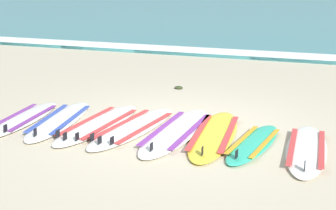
# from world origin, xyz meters

# --- Properties ---
(ground_plane) EXTENTS (80.00, 80.00, 0.00)m
(ground_plane) POSITION_xyz_m (0.00, 0.00, 0.00)
(ground_plane) COLOR #C1B599
(wave_foam_strip) EXTENTS (80.00, 1.01, 0.11)m
(wave_foam_strip) POSITION_xyz_m (0.00, 7.06, 0.06)
(wave_foam_strip) COLOR white
(wave_foam_strip) RESTS_ON ground
(surfboard_0) EXTENTS (0.73, 2.19, 0.18)m
(surfboard_0) POSITION_xyz_m (-2.53, -0.41, 0.04)
(surfboard_0) COLOR silver
(surfboard_0) RESTS_ON ground
(surfboard_1) EXTENTS (0.92, 2.38, 0.18)m
(surfboard_1) POSITION_xyz_m (-1.91, -0.29, 0.04)
(surfboard_1) COLOR white
(surfboard_1) RESTS_ON ground
(surfboard_2) EXTENTS (0.75, 2.46, 0.18)m
(surfboard_2) POSITION_xyz_m (-1.20, -0.26, 0.04)
(surfboard_2) COLOR white
(surfboard_2) RESTS_ON ground
(surfboard_3) EXTENTS (0.89, 2.51, 0.18)m
(surfboard_3) POSITION_xyz_m (-0.60, -0.24, 0.04)
(surfboard_3) COLOR white
(surfboard_3) RESTS_ON ground
(surfboard_4) EXTENTS (0.70, 2.61, 0.18)m
(surfboard_4) POSITION_xyz_m (0.11, -0.18, 0.04)
(surfboard_4) COLOR white
(surfboard_4) RESTS_ON ground
(surfboard_5) EXTENTS (0.86, 2.56, 0.18)m
(surfboard_5) POSITION_xyz_m (0.69, -0.14, 0.04)
(surfboard_5) COLOR yellow
(surfboard_5) RESTS_ON ground
(surfboard_6) EXTENTS (0.71, 1.96, 0.18)m
(surfboard_6) POSITION_xyz_m (1.33, -0.35, 0.04)
(surfboard_6) COLOR #2DB793
(surfboard_6) RESTS_ON ground
(surfboard_7) EXTENTS (0.67, 2.24, 0.18)m
(surfboard_7) POSITION_xyz_m (2.07, -0.35, 0.04)
(surfboard_7) COLOR silver
(surfboard_7) RESTS_ON ground
(seaweed_clump_near_shoreline) EXTENTS (0.18, 0.14, 0.06)m
(seaweed_clump_near_shoreline) POSITION_xyz_m (-0.80, 2.63, 0.03)
(seaweed_clump_near_shoreline) COLOR #2D381E
(seaweed_clump_near_shoreline) RESTS_ON ground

